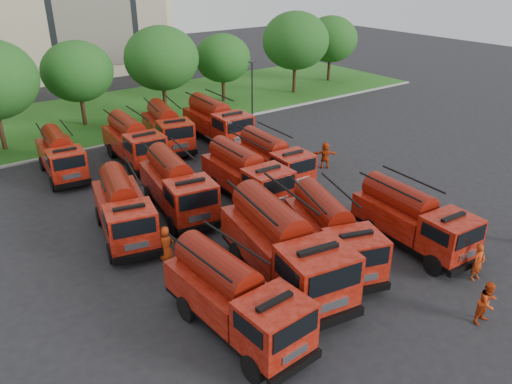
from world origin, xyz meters
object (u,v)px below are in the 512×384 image
(firefighter_5, at_px, (324,168))
(firefighter_1, at_px, (483,321))
(fire_truck_11, at_px, (217,121))
(firefighter_0, at_px, (475,279))
(fire_truck_2, at_px, (331,232))
(fire_truck_6, at_px, (246,174))
(fire_truck_5, at_px, (177,185))
(fire_truck_0, at_px, (234,297))
(fire_truck_3, at_px, (413,219))
(fire_truck_8, at_px, (61,155))
(firefighter_4, at_px, (167,259))
(fire_truck_10, at_px, (167,127))
(fire_truck_4, at_px, (123,209))
(fire_truck_9, at_px, (133,141))
(fire_truck_1, at_px, (283,246))
(fire_truck_7, at_px, (272,159))
(firefighter_3, at_px, (471,252))

(firefighter_5, bearing_deg, firefighter_1, 103.45)
(fire_truck_11, distance_m, firefighter_0, 22.86)
(fire_truck_2, height_order, fire_truck_6, fire_truck_6)
(fire_truck_5, height_order, firefighter_1, fire_truck_5)
(fire_truck_0, xyz_separation_m, fire_truck_3, (10.68, 0.04, -0.05))
(fire_truck_0, distance_m, firefighter_0, 11.42)
(fire_truck_8, height_order, firefighter_4, fire_truck_8)
(fire_truck_0, bearing_deg, firefighter_4, 85.07)
(firefighter_5, bearing_deg, fire_truck_11, -36.36)
(fire_truck_10, bearing_deg, firefighter_5, -44.93)
(fire_truck_3, height_order, fire_truck_11, fire_truck_11)
(fire_truck_10, distance_m, fire_truck_11, 3.89)
(fire_truck_5, height_order, firefighter_5, fire_truck_5)
(firefighter_1, xyz_separation_m, firefighter_4, (-8.14, 11.64, 0.00))
(fire_truck_3, height_order, firefighter_4, fire_truck_3)
(fire_truck_6, distance_m, firefighter_0, 13.59)
(fire_truck_4, relative_size, fire_truck_9, 1.00)
(fire_truck_0, relative_size, firefighter_1, 3.76)
(fire_truck_2, relative_size, firefighter_1, 3.85)
(fire_truck_9, height_order, fire_truck_10, fire_truck_9)
(fire_truck_10, bearing_deg, fire_truck_5, -102.90)
(fire_truck_1, height_order, fire_truck_8, fire_truck_1)
(fire_truck_3, bearing_deg, fire_truck_7, 96.78)
(fire_truck_11, bearing_deg, fire_truck_7, -94.59)
(fire_truck_0, bearing_deg, fire_truck_6, 49.39)
(fire_truck_0, xyz_separation_m, fire_truck_9, (4.20, 18.92, 0.01))
(fire_truck_8, relative_size, firefighter_5, 3.52)
(firefighter_0, bearing_deg, fire_truck_3, 95.46)
(fire_truck_1, distance_m, fire_truck_5, 8.92)
(fire_truck_6, bearing_deg, fire_truck_7, 25.27)
(fire_truck_4, xyz_separation_m, fire_truck_7, (10.64, 1.13, -0.06))
(fire_truck_5, xyz_separation_m, fire_truck_6, (4.08, -0.95, -0.03))
(fire_truck_8, bearing_deg, fire_truck_10, 11.49)
(fire_truck_6, height_order, firefighter_1, fire_truck_6)
(fire_truck_5, bearing_deg, firefighter_1, -62.84)
(firefighter_5, bearing_deg, firefighter_3, 116.74)
(fire_truck_5, relative_size, fire_truck_11, 0.99)
(fire_truck_0, xyz_separation_m, fire_truck_7, (10.18, 10.67, -0.09))
(fire_truck_7, relative_size, firefighter_3, 4.46)
(fire_truck_8, distance_m, fire_truck_10, 8.28)
(fire_truck_3, distance_m, fire_truck_11, 19.13)
(fire_truck_3, xyz_separation_m, fire_truck_6, (-3.55, 9.35, 0.06))
(fire_truck_1, distance_m, fire_truck_9, 17.50)
(fire_truck_10, height_order, firefighter_4, fire_truck_10)
(firefighter_3, bearing_deg, firefighter_4, -77.78)
(fire_truck_3, xyz_separation_m, fire_truck_8, (-11.35, 19.47, -0.07))
(firefighter_1, bearing_deg, fire_truck_10, 95.23)
(firefighter_1, bearing_deg, fire_truck_11, 86.75)
(fire_truck_11, relative_size, firefighter_3, 5.01)
(fire_truck_1, distance_m, firefighter_5, 14.01)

